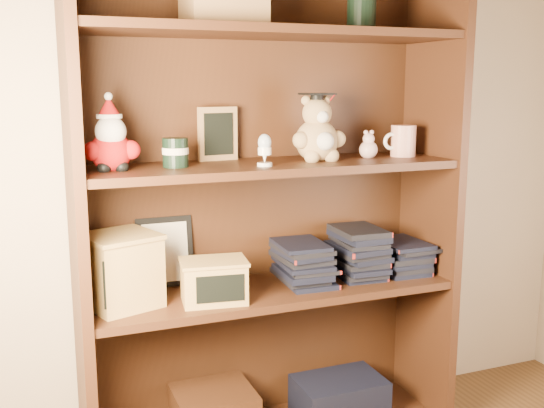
{
  "coord_description": "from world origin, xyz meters",
  "views": [
    {
      "loc": [
        -0.53,
        -0.5,
        1.19
      ],
      "look_at": [
        0.18,
        1.3,
        0.82
      ],
      "focal_mm": 42.0,
      "sensor_mm": 36.0,
      "label": 1
    }
  ],
  "objects_px": {
    "bookcase": "(265,214)",
    "teacher_mug": "(403,141)",
    "grad_teddy_bear": "(318,134)",
    "treats_box": "(121,270)"
  },
  "relations": [
    {
      "from": "teacher_mug",
      "to": "bookcase",
      "type": "bearing_deg",
      "value": 173.86
    },
    {
      "from": "grad_teddy_bear",
      "to": "treats_box",
      "type": "distance_m",
      "value": 0.73
    },
    {
      "from": "grad_teddy_bear",
      "to": "treats_box",
      "type": "height_order",
      "value": "grad_teddy_bear"
    },
    {
      "from": "treats_box",
      "to": "teacher_mug",
      "type": "bearing_deg",
      "value": 0.06
    },
    {
      "from": "bookcase",
      "to": "teacher_mug",
      "type": "distance_m",
      "value": 0.52
    },
    {
      "from": "grad_teddy_bear",
      "to": "teacher_mug",
      "type": "xyz_separation_m",
      "value": [
        0.32,
        0.01,
        -0.03
      ]
    },
    {
      "from": "bookcase",
      "to": "teacher_mug",
      "type": "relative_size",
      "value": 13.65
    },
    {
      "from": "bookcase",
      "to": "treats_box",
      "type": "distance_m",
      "value": 0.49
    },
    {
      "from": "bookcase",
      "to": "teacher_mug",
      "type": "xyz_separation_m",
      "value": [
        0.47,
        -0.05,
        0.22
      ]
    },
    {
      "from": "grad_teddy_bear",
      "to": "treats_box",
      "type": "relative_size",
      "value": 0.87
    }
  ]
}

